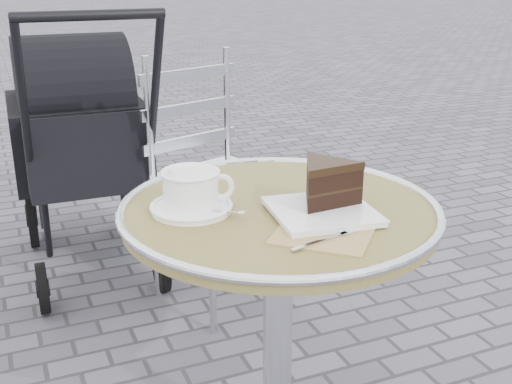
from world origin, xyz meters
name	(u,v)px	position (x,y,z in m)	size (l,w,h in m)	color
cafe_table	(278,273)	(0.00, 0.00, 0.57)	(0.72, 0.72, 0.74)	silver
cappuccino_set	(192,193)	(-0.19, 0.05, 0.77)	(0.18, 0.18, 0.09)	white
cake_plate_set	(325,189)	(0.08, -0.07, 0.78)	(0.30, 0.35, 0.11)	#A38359
bistro_chair	(203,150)	(0.15, 0.99, 0.58)	(0.53, 0.53, 0.94)	silver
baby_stroller	(81,151)	(-0.24, 1.44, 0.50)	(0.53, 1.08, 1.11)	black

